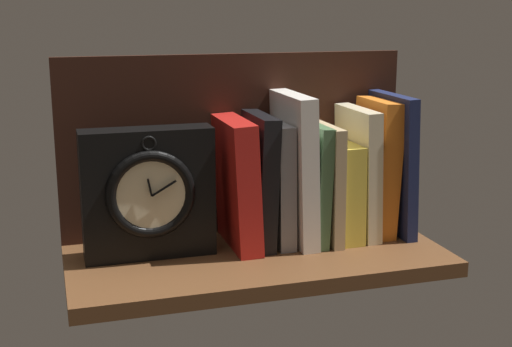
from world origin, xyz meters
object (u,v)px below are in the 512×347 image
at_px(book_black_skeptic, 258,180).
at_px(book_orange_pandolfini, 376,167).
at_px(book_gray_chess, 276,183).
at_px(book_white_catcher, 294,168).
at_px(book_yellow_seinlanguage, 339,189).
at_px(book_green_romantic, 310,181).
at_px(framed_clock, 148,193).
at_px(book_red_requiem, 237,183).
at_px(book_navy_bierce, 392,163).
at_px(book_cream_twain, 358,172).
at_px(book_tan_shortstories, 323,181).

xyz_separation_m(book_black_skeptic, book_orange_pandolfini, (0.22, 0.00, 0.01)).
xyz_separation_m(book_black_skeptic, book_gray_chess, (0.03, 0.00, -0.01)).
distance_m(book_white_catcher, book_yellow_seinlanguage, 0.10).
relative_size(book_green_romantic, framed_clock, 0.97).
bearing_deg(book_red_requiem, book_yellow_seinlanguage, 0.00).
relative_size(book_gray_chess, book_white_catcher, 0.82).
bearing_deg(book_yellow_seinlanguage, book_gray_chess, 180.00).
bearing_deg(book_green_romantic, book_orange_pandolfini, 0.00).
bearing_deg(book_green_romantic, book_navy_bierce, 0.00).
relative_size(book_red_requiem, book_black_skeptic, 0.97).
xyz_separation_m(book_cream_twain, framed_clock, (-0.37, -0.01, -0.01)).
height_order(book_white_catcher, book_cream_twain, book_white_catcher).
relative_size(book_red_requiem, book_white_catcher, 0.85).
bearing_deg(framed_clock, book_red_requiem, 4.95).
relative_size(book_tan_shortstories, framed_clock, 0.96).
height_order(book_green_romantic, book_cream_twain, book_cream_twain).
bearing_deg(book_yellow_seinlanguage, book_navy_bierce, 0.00).
height_order(book_red_requiem, book_yellow_seinlanguage, book_red_requiem).
xyz_separation_m(book_white_catcher, book_cream_twain, (0.12, 0.00, -0.01)).
bearing_deg(book_red_requiem, book_tan_shortstories, 0.00).
bearing_deg(book_cream_twain, book_orange_pandolfini, 0.00).
distance_m(book_red_requiem, book_cream_twain, 0.22).
relative_size(book_cream_twain, book_orange_pandolfini, 0.95).
bearing_deg(book_green_romantic, book_white_catcher, 180.00).
xyz_separation_m(book_black_skeptic, book_navy_bierce, (0.25, 0.00, 0.01)).
xyz_separation_m(book_yellow_seinlanguage, framed_clock, (-0.34, -0.01, 0.02)).
relative_size(book_black_skeptic, book_white_catcher, 0.87).
xyz_separation_m(book_navy_bierce, framed_clock, (-0.44, -0.01, -0.02)).
xyz_separation_m(book_green_romantic, book_yellow_seinlanguage, (0.06, 0.00, -0.02)).
distance_m(book_black_skeptic, book_orange_pandolfini, 0.22).
distance_m(book_yellow_seinlanguage, book_orange_pandolfini, 0.08).
bearing_deg(book_cream_twain, book_green_romantic, 180.00).
relative_size(book_white_catcher, book_tan_shortstories, 1.26).
height_order(book_gray_chess, book_white_catcher, book_white_catcher).
bearing_deg(book_gray_chess, book_green_romantic, 0.00).
bearing_deg(book_black_skeptic, book_white_catcher, 0.00).
relative_size(book_red_requiem, framed_clock, 1.03).
xyz_separation_m(book_red_requiem, book_cream_twain, (0.22, 0.00, 0.00)).
distance_m(book_black_skeptic, book_navy_bierce, 0.25).
xyz_separation_m(book_orange_pandolfini, book_navy_bierce, (0.03, 0.00, 0.00)).
bearing_deg(framed_clock, book_white_catcher, 2.96).
bearing_deg(book_yellow_seinlanguage, book_orange_pandolfini, 0.00).
bearing_deg(book_orange_pandolfini, framed_clock, -178.17).
distance_m(book_red_requiem, book_orange_pandolfini, 0.26).
bearing_deg(book_white_catcher, book_tan_shortstories, 0.00).
xyz_separation_m(book_yellow_seinlanguage, book_navy_bierce, (0.10, 0.00, 0.04)).
xyz_separation_m(book_red_requiem, framed_clock, (-0.15, -0.01, -0.00)).
height_order(book_gray_chess, book_orange_pandolfini, book_orange_pandolfini).
xyz_separation_m(book_green_romantic, framed_clock, (-0.28, -0.01, 0.00)).
bearing_deg(book_green_romantic, book_red_requiem, -180.00).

